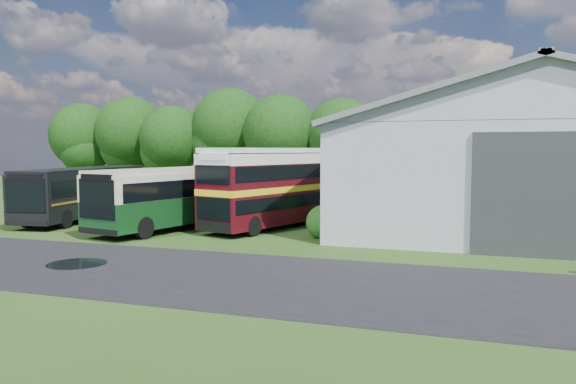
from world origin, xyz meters
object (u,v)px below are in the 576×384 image
at_px(bus_maroon_double, 277,188).
at_px(bus_dark_single, 85,192).
at_px(storage_shed, 521,152).
at_px(bus_green_single, 184,195).

distance_m(bus_maroon_double, bus_dark_single, 12.47).
xyz_separation_m(storage_shed, bus_green_single, (-17.76, -8.66, -2.41)).
xyz_separation_m(storage_shed, bus_dark_single, (-25.33, -7.51, -2.48)).
bearing_deg(bus_dark_single, bus_maroon_double, -5.65).
height_order(storage_shed, bus_dark_single, storage_shed).
bearing_deg(bus_green_single, storage_shed, 38.42).
bearing_deg(storage_shed, bus_maroon_double, -151.75).
bearing_deg(bus_green_single, bus_dark_single, -176.29).
bearing_deg(bus_dark_single, bus_green_single, -17.04).
relative_size(storage_shed, bus_maroon_double, 2.36).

